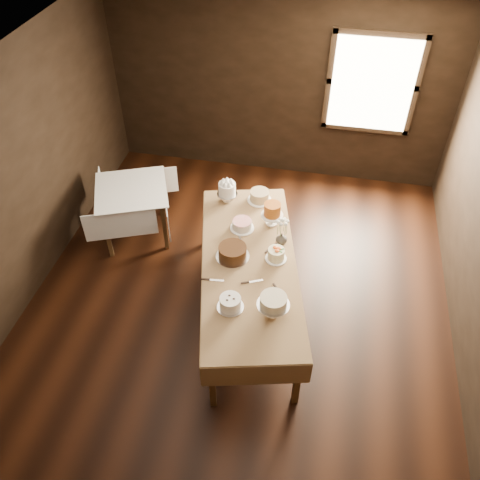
% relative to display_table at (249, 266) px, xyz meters
% --- Properties ---
extents(floor, '(5.00, 6.00, 0.01)m').
position_rel_display_table_xyz_m(floor, '(-0.14, -0.01, -0.75)').
color(floor, black).
rests_on(floor, ground).
extents(ceiling, '(5.00, 6.00, 0.01)m').
position_rel_display_table_xyz_m(ceiling, '(-0.14, -0.01, 2.05)').
color(ceiling, beige).
rests_on(ceiling, wall_back).
extents(wall_back, '(5.00, 0.02, 2.80)m').
position_rel_display_table_xyz_m(wall_back, '(-0.14, 2.99, 0.65)').
color(wall_back, black).
rests_on(wall_back, ground).
extents(wall_left, '(0.02, 6.00, 2.80)m').
position_rel_display_table_xyz_m(wall_left, '(-2.64, -0.01, 0.65)').
color(wall_left, black).
rests_on(wall_left, ground).
extents(window, '(1.10, 0.05, 1.30)m').
position_rel_display_table_xyz_m(window, '(1.16, 2.93, 0.85)').
color(window, '#FFEABF').
rests_on(window, wall_back).
extents(display_table, '(1.60, 2.78, 0.81)m').
position_rel_display_table_xyz_m(display_table, '(0.00, 0.00, 0.00)').
color(display_table, '#3F2A16').
rests_on(display_table, ground).
extents(side_table, '(1.19, 1.19, 0.78)m').
position_rel_display_table_xyz_m(side_table, '(-1.76, 1.04, -0.07)').
color(side_table, '#3F2A16').
rests_on(side_table, ground).
extents(cake_meringue, '(0.25, 0.25, 0.27)m').
position_rel_display_table_xyz_m(cake_meringue, '(-0.47, 1.02, 0.18)').
color(cake_meringue, silver).
rests_on(cake_meringue, display_table).
extents(cake_speckled, '(0.31, 0.31, 0.14)m').
position_rel_display_table_xyz_m(cake_speckled, '(-0.07, 1.10, 0.13)').
color(cake_speckled, white).
rests_on(cake_speckled, display_table).
extents(cake_lattice, '(0.30, 0.30, 0.11)m').
position_rel_display_table_xyz_m(cake_lattice, '(-0.18, 0.54, 0.11)').
color(cake_lattice, white).
rests_on(cake_lattice, display_table).
extents(cake_caramel, '(0.26, 0.26, 0.30)m').
position_rel_display_table_xyz_m(cake_caramel, '(0.14, 0.69, 0.19)').
color(cake_caramel, white).
rests_on(cake_caramel, display_table).
extents(cake_chocolate, '(0.44, 0.44, 0.14)m').
position_rel_display_table_xyz_m(cake_chocolate, '(-0.19, 0.05, 0.13)').
color(cake_chocolate, silver).
rests_on(cake_chocolate, display_table).
extents(cake_flowers, '(0.24, 0.24, 0.14)m').
position_rel_display_table_xyz_m(cake_flowers, '(0.28, 0.11, 0.13)').
color(cake_flowers, white).
rests_on(cake_flowers, display_table).
extents(cake_swirl, '(0.29, 0.29, 0.14)m').
position_rel_display_table_xyz_m(cake_swirl, '(-0.07, -0.66, 0.13)').
color(cake_swirl, silver).
rests_on(cake_swirl, display_table).
extents(cake_cream, '(0.38, 0.38, 0.23)m').
position_rel_display_table_xyz_m(cake_cream, '(0.36, -0.63, 0.16)').
color(cake_cream, silver).
rests_on(cake_cream, display_table).
extents(cake_server_a, '(0.23, 0.12, 0.01)m').
position_rel_display_table_xyz_m(cake_server_a, '(0.13, -0.26, 0.06)').
color(cake_server_a, silver).
rests_on(cake_server_a, display_table).
extents(cake_server_b, '(0.16, 0.21, 0.01)m').
position_rel_display_table_xyz_m(cake_server_b, '(0.41, -0.39, 0.06)').
color(cake_server_b, silver).
rests_on(cake_server_b, display_table).
extents(cake_server_c, '(0.12, 0.23, 0.01)m').
position_rel_display_table_xyz_m(cake_server_c, '(-0.16, 0.34, 0.06)').
color(cake_server_c, silver).
rests_on(cake_server_c, display_table).
extents(cake_server_d, '(0.13, 0.22, 0.01)m').
position_rel_display_table_xyz_m(cake_server_d, '(0.23, 0.32, 0.06)').
color(cake_server_d, silver).
rests_on(cake_server_d, display_table).
extents(cake_server_e, '(0.24, 0.05, 0.01)m').
position_rel_display_table_xyz_m(cake_server_e, '(-0.28, -0.33, 0.06)').
color(cake_server_e, silver).
rests_on(cake_server_e, display_table).
extents(flower_vase, '(0.18, 0.18, 0.14)m').
position_rel_display_table_xyz_m(flower_vase, '(0.30, 0.38, 0.13)').
color(flower_vase, '#2D2823').
rests_on(flower_vase, display_table).
extents(flower_bouquet, '(0.14, 0.14, 0.20)m').
position_rel_display_table_xyz_m(flower_bouquet, '(0.30, 0.38, 0.32)').
color(flower_bouquet, white).
rests_on(flower_bouquet, flower_vase).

